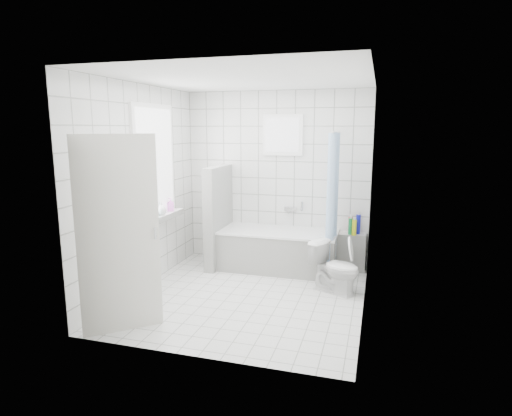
% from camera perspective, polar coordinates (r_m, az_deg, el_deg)
% --- Properties ---
extents(ground, '(3.00, 3.00, 0.00)m').
position_cam_1_polar(ground, '(5.42, -1.21, -11.64)').
color(ground, white).
rests_on(ground, ground).
extents(ceiling, '(3.00, 3.00, 0.00)m').
position_cam_1_polar(ceiling, '(5.05, -1.33, 16.85)').
color(ceiling, white).
rests_on(ceiling, ground).
extents(wall_back, '(2.80, 0.02, 2.60)m').
position_cam_1_polar(wall_back, '(6.51, 2.70, 3.97)').
color(wall_back, white).
rests_on(wall_back, ground).
extents(wall_front, '(2.80, 0.02, 2.60)m').
position_cam_1_polar(wall_front, '(3.69, -8.27, -1.25)').
color(wall_front, white).
rests_on(wall_front, ground).
extents(wall_left, '(0.02, 3.00, 2.60)m').
position_cam_1_polar(wall_left, '(5.65, -14.96, 2.60)').
color(wall_left, white).
rests_on(wall_left, ground).
extents(wall_right, '(0.02, 3.00, 2.60)m').
position_cam_1_polar(wall_right, '(4.84, 14.74, 1.33)').
color(wall_right, white).
rests_on(wall_right, ground).
extents(window_left, '(0.01, 0.90, 1.40)m').
position_cam_1_polar(window_left, '(5.85, -13.21, 5.91)').
color(window_left, white).
rests_on(window_left, wall_left).
extents(window_back, '(0.50, 0.01, 0.50)m').
position_cam_1_polar(window_back, '(6.40, 3.54, 9.68)').
color(window_back, white).
rests_on(window_back, wall_back).
extents(window_sill, '(0.18, 1.02, 0.08)m').
position_cam_1_polar(window_sill, '(5.93, -12.53, -1.23)').
color(window_sill, white).
rests_on(window_sill, wall_left).
extents(door, '(0.63, 0.56, 2.00)m').
position_cam_1_polar(door, '(4.46, -17.84, -3.56)').
color(door, silver).
rests_on(door, ground).
extents(bathtub, '(1.70, 0.77, 0.58)m').
position_cam_1_polar(bathtub, '(6.32, 3.01, -5.59)').
color(bathtub, white).
rests_on(bathtub, ground).
extents(partition_wall, '(0.15, 0.85, 1.50)m').
position_cam_1_polar(partition_wall, '(6.42, -5.02, -1.12)').
color(partition_wall, white).
rests_on(partition_wall, ground).
extents(tiled_ledge, '(0.40, 0.24, 0.55)m').
position_cam_1_polar(tiled_ledge, '(6.42, 12.62, -5.71)').
color(tiled_ledge, white).
rests_on(tiled_ledge, ground).
extents(toilet, '(0.72, 0.57, 0.64)m').
position_cam_1_polar(toilet, '(5.53, 10.53, -7.81)').
color(toilet, white).
rests_on(toilet, ground).
extents(curtain_rod, '(0.02, 0.80, 0.02)m').
position_cam_1_polar(curtain_rod, '(5.91, 10.70, 9.93)').
color(curtain_rod, silver).
rests_on(curtain_rod, wall_back).
extents(shower_curtain, '(0.14, 0.48, 1.78)m').
position_cam_1_polar(shower_curtain, '(5.86, 10.27, 1.10)').
color(shower_curtain, '#427CC2').
rests_on(shower_curtain, curtain_rod).
extents(tub_faucet, '(0.18, 0.06, 0.06)m').
position_cam_1_polar(tub_faucet, '(6.48, 4.60, -0.10)').
color(tub_faucet, silver).
rests_on(tub_faucet, wall_back).
extents(sill_bottles, '(0.16, 0.73, 0.32)m').
position_cam_1_polar(sill_bottles, '(5.77, -13.18, 0.07)').
color(sill_bottles, '#31C8E0').
rests_on(sill_bottles, window_sill).
extents(ledge_bottles, '(0.17, 0.18, 0.28)m').
position_cam_1_polar(ledge_bottles, '(6.30, 12.87, -2.32)').
color(ledge_bottles, '#181CC3').
rests_on(ledge_bottles, tiled_ledge).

